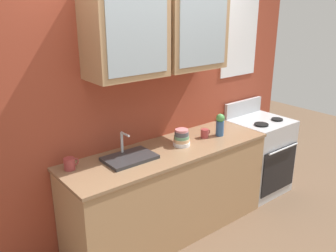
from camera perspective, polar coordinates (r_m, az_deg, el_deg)
The scene contains 9 objects.
ground_plane at distance 3.79m, azimuth 0.17°, elevation -16.11°, with size 10.00×10.00×0.00m, color brown.
back_wall_unit at distance 3.41m, azimuth -3.03°, elevation 7.41°, with size 3.92×0.47×2.70m.
counter at distance 3.55m, azimuth 0.18°, elevation -10.25°, with size 2.07×0.64×0.89m.
stove_range at distance 4.44m, azimuth 14.06°, elevation -4.47°, with size 0.64×0.63×1.07m.
sink_faucet at distance 3.15m, azimuth -6.12°, elevation -4.92°, with size 0.44×0.29×0.23m.
bowl_stack at distance 3.42m, azimuth 2.10°, elevation -1.89°, with size 0.16×0.16×0.16m.
vase at distance 3.69m, azimuth 8.22°, elevation 0.26°, with size 0.09×0.09×0.23m.
cup_near_sink at distance 3.63m, azimuth 5.83°, elevation -1.17°, with size 0.11×0.08×0.09m.
cup_near_bowls at distance 3.05m, azimuth -15.26°, elevation -5.78°, with size 0.13×0.09×0.10m.
Camera 1 is at (-1.94, -2.41, 2.19)m, focal length 38.60 mm.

